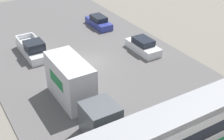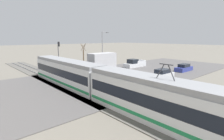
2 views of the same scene
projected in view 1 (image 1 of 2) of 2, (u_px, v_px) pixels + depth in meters
The scene contains 6 objects.
ground_plane at pixel (90, 62), 32.32m from camera, with size 320.00×320.00×0.00m, color slate.
road_surface at pixel (90, 62), 32.30m from camera, with size 19.43×48.81×0.08m.
box_truck at pixel (77, 89), 24.90m from camera, with size 2.41×8.93×3.66m.
pickup_truck at pixel (33, 49), 33.27m from camera, with size 2.05×5.58×1.79m.
sedan_car_0 at pixel (143, 46), 34.07m from camera, with size 1.86×4.48×1.50m.
sedan_car_1 at pixel (99, 22), 40.25m from camera, with size 1.72×4.46×1.42m.
Camera 1 is at (12.62, 25.43, 15.65)m, focal length 50.00 mm.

